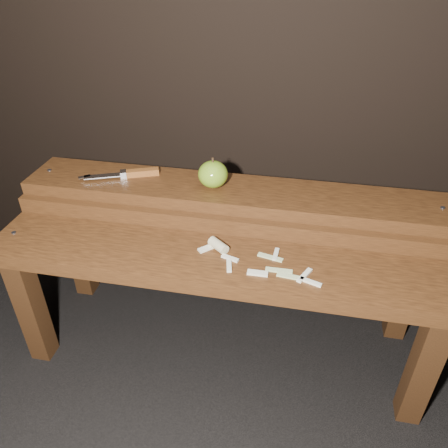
% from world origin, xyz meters
% --- Properties ---
extents(ground, '(60.00, 60.00, 0.00)m').
position_xyz_m(ground, '(0.00, 0.00, 0.00)').
color(ground, black).
extents(bench_front_tier, '(1.20, 0.20, 0.42)m').
position_xyz_m(bench_front_tier, '(0.00, -0.06, 0.35)').
color(bench_front_tier, '#331C0C').
rests_on(bench_front_tier, ground).
extents(bench_rear_tier, '(1.20, 0.21, 0.50)m').
position_xyz_m(bench_rear_tier, '(0.00, 0.17, 0.41)').
color(bench_rear_tier, '#331C0C').
rests_on(bench_rear_tier, ground).
extents(apple, '(0.08, 0.08, 0.09)m').
position_xyz_m(apple, '(-0.05, 0.17, 0.54)').
color(apple, olive).
rests_on(apple, bench_rear_tier).
extents(knife, '(0.22, 0.10, 0.02)m').
position_xyz_m(knife, '(-0.30, 0.18, 0.51)').
color(knife, brown).
rests_on(knife, bench_rear_tier).
extents(apple_scraps, '(0.32, 0.13, 0.03)m').
position_xyz_m(apple_scraps, '(0.06, -0.04, 0.43)').
color(apple_scraps, beige).
rests_on(apple_scraps, bench_front_tier).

